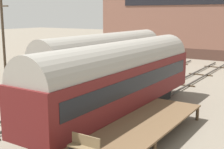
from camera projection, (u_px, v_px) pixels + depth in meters
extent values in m
plane|color=slate|center=(25.00, 121.00, 19.87)|extent=(200.00, 200.00, 0.00)
cube|color=#3D2D1E|center=(12.00, 98.00, 24.91)|extent=(2.60, 0.24, 0.10)
cube|color=#3D2D1E|center=(62.00, 84.00, 29.87)|extent=(2.60, 0.24, 0.10)
cube|color=#3D2D1E|center=(98.00, 74.00, 34.84)|extent=(2.60, 0.24, 0.10)
cube|color=#3D2D1E|center=(125.00, 67.00, 39.80)|extent=(2.60, 0.24, 0.10)
cube|color=#3D2D1E|center=(146.00, 61.00, 44.76)|extent=(2.60, 0.24, 0.10)
cube|color=#4C4742|center=(17.00, 116.00, 20.22)|extent=(0.08, 60.00, 0.16)
cube|color=#4C4742|center=(33.00, 120.00, 19.46)|extent=(0.08, 60.00, 0.16)
cube|color=#3D2D1E|center=(57.00, 108.00, 22.34)|extent=(2.60, 0.24, 0.10)
cube|color=#3D2D1E|center=(104.00, 91.00, 27.30)|extent=(2.60, 0.24, 0.10)
cube|color=#3D2D1E|center=(136.00, 79.00, 32.27)|extent=(2.60, 0.24, 0.10)
cube|color=#3D2D1E|center=(160.00, 70.00, 37.23)|extent=(2.60, 0.24, 0.10)
cube|color=#3D2D1E|center=(178.00, 64.00, 42.19)|extent=(2.60, 0.24, 0.10)
cube|color=#4C4742|center=(76.00, 131.00, 17.65)|extent=(0.08, 60.00, 0.16)
cube|color=#4C4742|center=(96.00, 136.00, 16.89)|extent=(0.08, 60.00, 0.16)
cube|color=#3D2D1E|center=(115.00, 121.00, 19.77)|extent=(2.60, 0.24, 0.10)
cube|color=#3D2D1E|center=(155.00, 99.00, 24.74)|extent=(2.60, 0.24, 0.10)
cube|color=#3D2D1E|center=(181.00, 85.00, 29.70)|extent=(2.60, 0.24, 0.10)
cube|color=#3D2D1E|center=(201.00, 75.00, 34.66)|extent=(2.60, 0.24, 0.10)
cube|color=#3D2D1E|center=(215.00, 67.00, 39.62)|extent=(2.60, 0.24, 0.10)
cube|color=black|center=(154.00, 94.00, 24.55)|extent=(1.80, 2.40, 1.00)
cube|color=black|center=(67.00, 137.00, 15.93)|extent=(1.80, 2.40, 1.00)
cube|color=#5B1919|center=(120.00, 84.00, 19.89)|extent=(2.97, 16.05, 2.61)
cube|color=black|center=(120.00, 79.00, 19.83)|extent=(3.01, 14.76, 0.94)
cylinder|color=gray|center=(120.00, 64.00, 19.64)|extent=(2.82, 15.72, 2.82)
cube|color=black|center=(134.00, 76.00, 31.79)|extent=(1.80, 2.40, 1.00)
cube|color=black|center=(67.00, 99.00, 23.17)|extent=(1.80, 2.40, 1.00)
cube|color=#192342|center=(106.00, 65.00, 27.12)|extent=(2.93, 16.03, 2.69)
cube|color=black|center=(106.00, 61.00, 27.06)|extent=(2.97, 14.75, 0.97)
cylinder|color=gray|center=(106.00, 49.00, 26.87)|extent=(2.79, 15.71, 2.79)
cube|color=brown|center=(128.00, 134.00, 15.23)|extent=(3.17, 13.26, 0.10)
cylinder|color=brown|center=(156.00, 106.00, 21.45)|extent=(0.20, 0.20, 0.89)
cylinder|color=brown|center=(197.00, 113.00, 19.93)|extent=(0.20, 0.20, 0.89)
cylinder|color=brown|center=(103.00, 137.00, 16.09)|extent=(0.20, 0.20, 0.89)
cube|color=brown|center=(83.00, 148.00, 12.51)|extent=(1.40, 0.40, 0.06)
cube|color=brown|center=(86.00, 140.00, 12.60)|extent=(1.40, 0.06, 0.45)
cylinder|color=#473828|center=(4.00, 42.00, 28.48)|extent=(0.24, 0.24, 8.39)
cube|color=#473828|center=(1.00, 6.00, 27.87)|extent=(1.80, 0.12, 0.12)
cube|color=#4F342A|center=(195.00, 50.00, 51.82)|extent=(30.00, 10.38, 1.57)
cube|color=brown|center=(198.00, 2.00, 50.31)|extent=(30.00, 10.38, 14.10)
cube|color=black|center=(187.00, 1.00, 45.98)|extent=(21.00, 0.10, 1.20)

